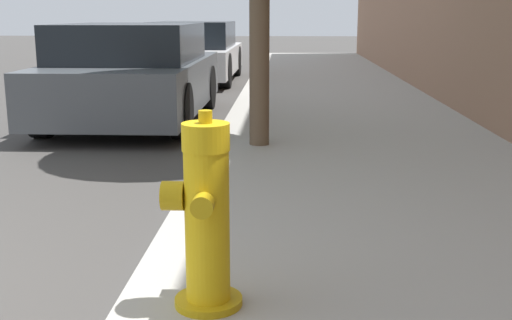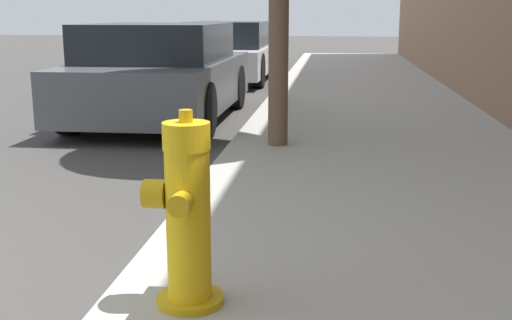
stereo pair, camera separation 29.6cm
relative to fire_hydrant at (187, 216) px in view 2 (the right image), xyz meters
The scene contains 3 objects.
fire_hydrant is the anchor object (origin of this frame).
parked_car_near 6.06m from the fire_hydrant, 106.36° to the left, with size 1.87×3.98×1.32m.
parked_car_mid 11.27m from the fire_hydrant, 98.37° to the left, with size 1.77×4.26×1.28m.
Camera 2 is at (3.29, -2.35, 1.45)m, focal length 45.00 mm.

